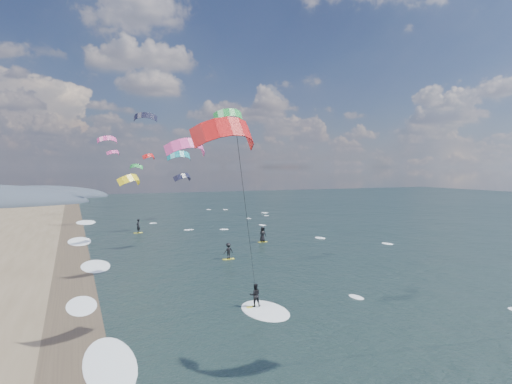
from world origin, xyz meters
name	(u,v)px	position (x,y,z in m)	size (l,w,h in m)	color
ground	(395,379)	(0.00, 0.00, 0.00)	(260.00, 260.00, 0.00)	black
wet_sand_strip	(74,336)	(-12.00, 10.00, 0.00)	(3.00, 240.00, 0.00)	#382D23
kitesurfer_near_b	(247,202)	(-3.95, 6.33, 6.86)	(6.80, 8.47, 11.63)	yellow
far_kitesurfers	(215,237)	(2.52, 31.52, 0.85)	(13.28, 20.49, 1.86)	yellow
bg_kite_field	(150,150)	(-0.78, 53.24, 11.17)	(14.57, 77.38, 9.86)	#D83F8C
shoreline_surf	(94,305)	(-10.80, 14.75, 0.00)	(2.40, 79.40, 0.11)	white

